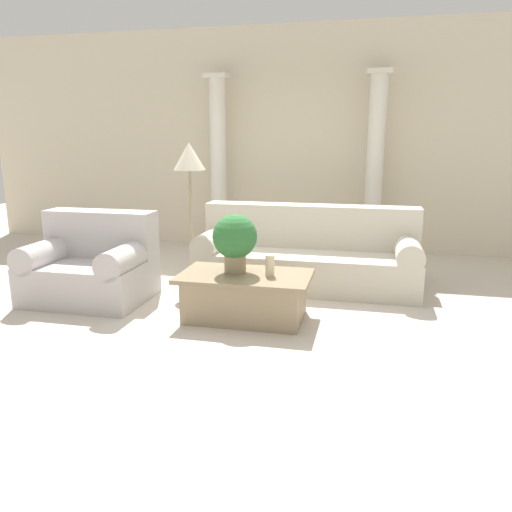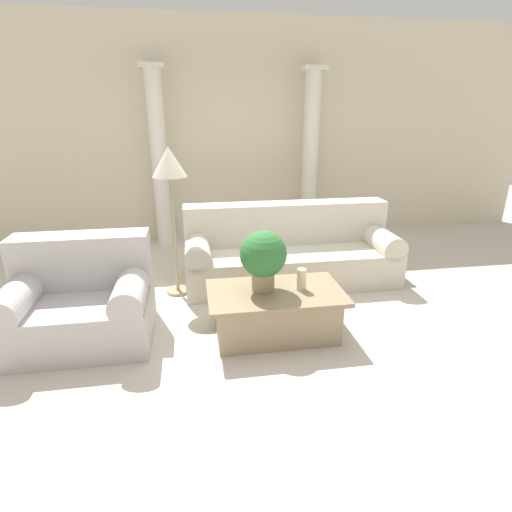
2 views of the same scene
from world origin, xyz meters
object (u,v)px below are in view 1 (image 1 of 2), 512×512
at_px(sofa_long, 308,255).
at_px(potted_plant, 235,239).
at_px(floor_lamp, 189,165).
at_px(loveseat, 92,264).
at_px(coffee_table, 245,296).

relative_size(sofa_long, potted_plant, 4.49).
xyz_separation_m(potted_plant, floor_lamp, (-0.79, 1.00, 0.60)).
xyz_separation_m(loveseat, coffee_table, (1.69, -0.23, -0.14)).
bearing_deg(coffee_table, sofa_long, 70.60).
bearing_deg(loveseat, coffee_table, -7.67).
distance_m(sofa_long, potted_plant, 1.33).
xyz_separation_m(sofa_long, potted_plant, (-0.53, -1.16, 0.39)).
bearing_deg(coffee_table, potted_plant, 160.00).
bearing_deg(sofa_long, coffee_table, -109.40).
bearing_deg(potted_plant, sofa_long, 65.58).
xyz_separation_m(loveseat, floor_lamp, (0.80, 0.81, 0.98)).
bearing_deg(coffee_table, loveseat, 172.33).
xyz_separation_m(coffee_table, potted_plant, (-0.10, 0.04, 0.52)).
distance_m(potted_plant, floor_lamp, 1.40).
distance_m(loveseat, potted_plant, 1.64).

